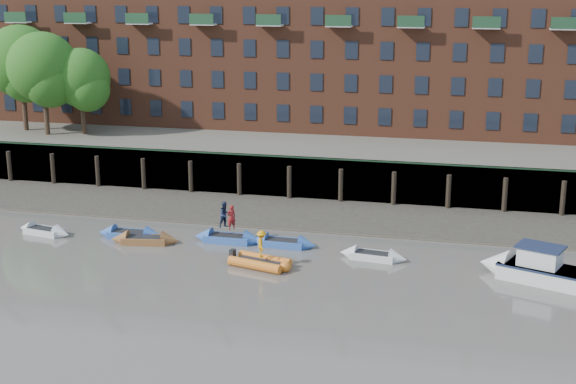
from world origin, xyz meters
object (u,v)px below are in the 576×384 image
(rowboat_3, at_px, (228,239))
(person_rower_b, at_px, (225,215))
(rowboat_0, at_px, (44,231))
(rowboat_2, at_px, (145,240))
(rowboat_4, at_px, (283,243))
(rib_tender, at_px, (262,262))
(motor_launch, at_px, (527,267))
(person_rower_a, at_px, (231,217))
(person_rib_crew, at_px, (262,244))
(rowboat_5, at_px, (373,256))
(rowboat_1, at_px, (130,234))

(rowboat_3, distance_m, person_rower_b, 1.56)
(rowboat_0, xyz_separation_m, rowboat_2, (7.28, -0.24, 0.02))
(rowboat_0, distance_m, rowboat_3, 12.45)
(rowboat_0, height_order, rowboat_4, rowboat_4)
(rowboat_2, height_order, rowboat_3, rowboat_3)
(rib_tender, bearing_deg, motor_launch, 21.83)
(rowboat_2, relative_size, person_rower_a, 2.82)
(rowboat_3, bearing_deg, person_rower_b, 137.25)
(rowboat_3, distance_m, person_rib_crew, 5.27)
(rowboat_5, relative_size, person_rib_crew, 2.67)
(rowboat_2, xyz_separation_m, rowboat_4, (8.74, 1.48, -0.01))
(person_rower_a, bearing_deg, rowboat_2, -26.89)
(rib_tender, height_order, person_rower_a, person_rower_a)
(rib_tender, distance_m, motor_launch, 15.12)
(person_rower_b, xyz_separation_m, person_rib_crew, (3.57, -4.17, -0.34))
(rowboat_4, bearing_deg, rowboat_0, -173.09)
(person_rower_b, bearing_deg, rowboat_5, -56.77)
(rowboat_2, bearing_deg, rowboat_4, 0.70)
(rowboat_4, height_order, person_rib_crew, person_rib_crew)
(rowboat_1, xyz_separation_m, rowboat_2, (1.40, -0.87, -0.00))
(rowboat_4, height_order, rowboat_5, rowboat_4)
(motor_launch, bearing_deg, rowboat_2, 18.82)
(rowboat_0, xyz_separation_m, motor_launch, (30.76, -1.10, 0.46))
(person_rib_crew, bearing_deg, rowboat_4, -22.58)
(motor_launch, bearing_deg, rowboat_3, 13.63)
(person_rower_b, bearing_deg, person_rower_a, -81.04)
(rowboat_5, distance_m, rib_tender, 6.79)
(rowboat_1, distance_m, motor_launch, 24.94)
(rib_tender, xyz_separation_m, person_rib_crew, (-0.04, 0.05, 1.12))
(rowboat_0, bearing_deg, person_rower_b, 17.86)
(person_rower_a, relative_size, person_rib_crew, 1.01)
(rowboat_1, relative_size, rowboat_2, 0.98)
(rowboat_3, bearing_deg, person_rib_crew, -49.32)
(rib_tender, bearing_deg, person_rower_a, 144.02)
(rowboat_4, height_order, person_rower_b, person_rower_b)
(rib_tender, bearing_deg, rowboat_1, 176.82)
(rib_tender, bearing_deg, rowboat_2, 179.21)
(person_rower_b, height_order, person_rib_crew, person_rower_b)
(person_rower_b, relative_size, person_rib_crew, 1.07)
(motor_launch, distance_m, person_rib_crew, 15.16)
(rib_tender, relative_size, person_rower_a, 2.38)
(rib_tender, distance_m, person_rower_a, 5.16)
(rowboat_2, distance_m, rowboat_3, 5.31)
(rowboat_5, bearing_deg, person_rib_crew, -148.58)
(rowboat_0, bearing_deg, motor_launch, 8.80)
(rib_tender, xyz_separation_m, person_rower_b, (-3.61, 4.22, 1.47))
(person_rower_a, distance_m, person_rower_b, 0.63)
(rowboat_2, xyz_separation_m, rib_tender, (8.45, -2.49, 0.06))
(rowboat_1, bearing_deg, person_rower_b, 6.44)
(rowboat_3, bearing_deg, rowboat_5, -6.17)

